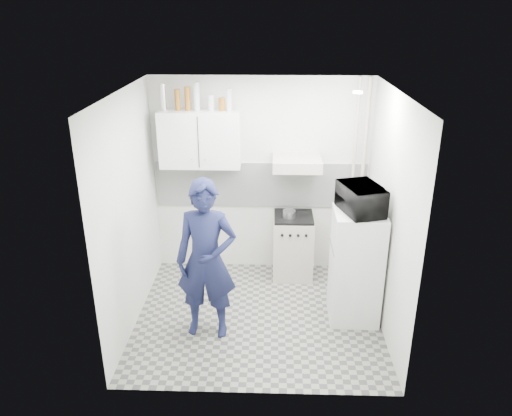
{
  "coord_description": "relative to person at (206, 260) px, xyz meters",
  "views": [
    {
      "loc": [
        0.14,
        -4.94,
        3.39
      ],
      "look_at": [
        -0.03,
        0.3,
        1.25
      ],
      "focal_mm": 35.0,
      "sensor_mm": 36.0,
      "label": 1
    }
  ],
  "objects": [
    {
      "name": "pipe_a",
      "position": [
        1.84,
        1.47,
        0.41
      ],
      "size": [
        0.05,
        0.05,
        2.6
      ],
      "primitive_type": "cylinder",
      "color": "#B8AA9A",
      "rests_on": "floor"
    },
    {
      "name": "microwave",
      "position": [
        1.64,
        0.34,
        0.58
      ],
      "size": [
        0.64,
        0.52,
        0.31
      ],
      "primitive_type": "imported",
      "rotation": [
        0.0,
        0.0,
        1.87
      ],
      "color": "black",
      "rests_on": "fridge"
    },
    {
      "name": "stove_top",
      "position": [
        0.97,
        1.3,
        -0.04
      ],
      "size": [
        0.5,
        0.5,
        0.03
      ],
      "primitive_type": "cube",
      "color": "black",
      "rests_on": "stove"
    },
    {
      "name": "bottle_a",
      "position": [
        -0.64,
        1.37,
        1.47
      ],
      "size": [
        0.08,
        0.08,
        0.32
      ],
      "primitive_type": "cylinder",
      "color": "silver",
      "rests_on": "upper_cabinet"
    },
    {
      "name": "ceiling_spot_fixture",
      "position": [
        1.54,
        0.5,
        1.68
      ],
      "size": [
        0.1,
        0.1,
        0.02
      ],
      "primitive_type": "cylinder",
      "color": "white",
      "rests_on": "ceiling"
    },
    {
      "name": "stove",
      "position": [
        0.97,
        1.3,
        -0.47
      ],
      "size": [
        0.52,
        0.52,
        0.83
      ],
      "primitive_type": "cube",
      "color": "#B8AA9A",
      "rests_on": "floor"
    },
    {
      "name": "canister_a",
      "position": [
        -0.06,
        1.37,
        1.41
      ],
      "size": [
        0.08,
        0.08,
        0.19
      ],
      "primitive_type": "cylinder",
      "color": "#B2B7BC",
      "rests_on": "upper_cabinet"
    },
    {
      "name": "person",
      "position": [
        0.0,
        0.0,
        0.0
      ],
      "size": [
        0.67,
        0.46,
        1.78
      ],
      "primitive_type": "imported",
      "rotation": [
        0.0,
        0.0,
        -0.06
      ],
      "color": "#15193B",
      "rests_on": "floor"
    },
    {
      "name": "bottle_e",
      "position": [
        0.15,
        1.37,
        1.44
      ],
      "size": [
        0.07,
        0.07,
        0.27
      ],
      "primitive_type": "cylinder",
      "color": "#B2B7BC",
      "rests_on": "upper_cabinet"
    },
    {
      "name": "backsplash",
      "position": [
        0.54,
        1.53,
        0.31
      ],
      "size": [
        2.74,
        0.03,
        0.6
      ],
      "primitive_type": "cube",
      "color": "white",
      "rests_on": "wall_back"
    },
    {
      "name": "pipe_b",
      "position": [
        1.72,
        1.47,
        0.41
      ],
      "size": [
        0.04,
        0.04,
        2.6
      ],
      "primitive_type": "cylinder",
      "color": "#B8AA9A",
      "rests_on": "floor"
    },
    {
      "name": "fridge",
      "position": [
        1.64,
        0.34,
        -0.23
      ],
      "size": [
        0.56,
        0.56,
        1.32
      ],
      "primitive_type": "cube",
      "rotation": [
        0.0,
        0.0,
        -0.02
      ],
      "color": "white",
      "rests_on": "floor"
    },
    {
      "name": "saucepan",
      "position": [
        0.91,
        1.25,
        0.02
      ],
      "size": [
        0.16,
        0.16,
        0.09
      ],
      "primitive_type": "cylinder",
      "color": "silver",
      "rests_on": "stove_top"
    },
    {
      "name": "bottle_c",
      "position": [
        -0.35,
        1.37,
        1.45
      ],
      "size": [
        0.07,
        0.07,
        0.29
      ],
      "primitive_type": "cylinder",
      "color": "brown",
      "rests_on": "upper_cabinet"
    },
    {
      "name": "upper_cabinet",
      "position": [
        -0.21,
        1.37,
        0.96
      ],
      "size": [
        1.0,
        0.35,
        0.7
      ],
      "primitive_type": "cube",
      "color": "white",
      "rests_on": "wall_back"
    },
    {
      "name": "bottle_b",
      "position": [
        -0.47,
        1.37,
        1.44
      ],
      "size": [
        0.07,
        0.07,
        0.25
      ],
      "primitive_type": "cylinder",
      "color": "brown",
      "rests_on": "upper_cabinet"
    },
    {
      "name": "range_hood",
      "position": [
        0.99,
        1.3,
        0.68
      ],
      "size": [
        0.6,
        0.5,
        0.14
      ],
      "primitive_type": "cube",
      "color": "#B8AA9A",
      "rests_on": "wall_back"
    },
    {
      "name": "ceiling",
      "position": [
        0.54,
        0.3,
        1.71
      ],
      "size": [
        2.8,
        2.8,
        0.0
      ],
      "primitive_type": "plane",
      "color": "white",
      "rests_on": "wall_back"
    },
    {
      "name": "canister_b",
      "position": [
        0.07,
        1.37,
        1.39
      ],
      "size": [
        0.08,
        0.08,
        0.16
      ],
      "primitive_type": "cylinder",
      "color": "brown",
      "rests_on": "upper_cabinet"
    },
    {
      "name": "wall_left",
      "position": [
        -0.86,
        0.3,
        0.41
      ],
      "size": [
        0.0,
        2.6,
        2.6
      ],
      "primitive_type": "plane",
      "rotation": [
        1.57,
        0.0,
        1.57
      ],
      "color": "beige",
      "rests_on": "floor"
    },
    {
      "name": "wall_back",
      "position": [
        0.54,
        1.55,
        0.41
      ],
      "size": [
        2.8,
        0.0,
        2.8
      ],
      "primitive_type": "plane",
      "rotation": [
        1.57,
        0.0,
        0.0
      ],
      "color": "beige",
      "rests_on": "floor"
    },
    {
      "name": "bottle_d",
      "position": [
        -0.24,
        1.37,
        1.48
      ],
      "size": [
        0.08,
        0.08,
        0.34
      ],
      "primitive_type": "cylinder",
      "color": "#B2B7BC",
      "rests_on": "upper_cabinet"
    },
    {
      "name": "wall_right",
      "position": [
        1.94,
        0.3,
        0.41
      ],
      "size": [
        0.0,
        2.6,
        2.6
      ],
      "primitive_type": "plane",
      "rotation": [
        1.57,
        0.0,
        -1.57
      ],
      "color": "beige",
      "rests_on": "floor"
    },
    {
      "name": "floor",
      "position": [
        0.54,
        0.3,
        -0.89
      ],
      "size": [
        2.8,
        2.8,
        0.0
      ],
      "primitive_type": "plane",
      "color": "gray",
      "rests_on": "ground"
    }
  ]
}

